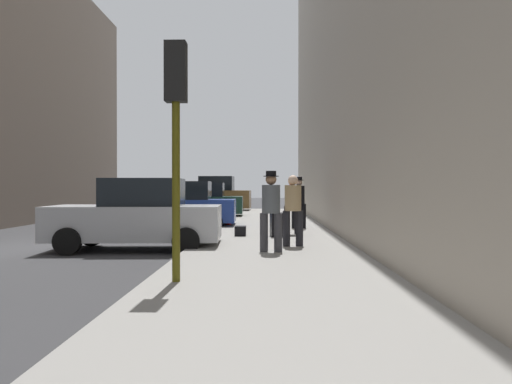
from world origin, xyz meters
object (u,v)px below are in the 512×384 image
Objects in this scene: parked_dark_green_sedan at (202,202)px; fire_hydrant at (229,216)px; pedestrian_with_fedora at (299,200)px; duffel_bag at (240,231)px; pedestrian_with_beanie at (271,207)px; traffic_light at (176,108)px; pedestrian_in_red_jacket at (292,203)px; parked_blue_sedan at (181,206)px; parked_silver_sedan at (137,216)px; parked_bronze_suv at (214,196)px; pedestrian_in_tan_coat at (293,206)px; rolling_suitcase at (277,225)px.

parked_dark_green_sedan reaches higher than fire_hydrant.
duffel_bag is (-1.88, -2.64, -0.85)m from pedestrian_with_fedora.
pedestrian_with_beanie is 4.04× the size of duffel_bag.
pedestrian_in_red_jacket is at bearing 74.33° from traffic_light.
parked_dark_green_sedan is at bearing 90.00° from parked_blue_sedan.
parked_blue_sedan is (0.00, 6.35, 0.00)m from parked_silver_sedan.
parked_bronze_suv is 23.70m from traffic_light.
parked_blue_sedan is 6.14m from parked_dark_green_sedan.
parked_dark_green_sedan is 6.18m from parked_bronze_suv.
fire_hydrant is (1.80, 0.04, -0.35)m from parked_blue_sedan.
duffel_bag is (-1.40, 2.53, -0.81)m from pedestrian_in_tan_coat.
rolling_suitcase is at bearing -9.32° from duffel_bag.
pedestrian_in_tan_coat is (3.86, -12.84, 0.26)m from parked_dark_green_sedan.
parked_dark_green_sedan is 8.81m from pedestrian_with_fedora.
parked_bronze_suv reaches higher than pedestrian_in_red_jacket.
pedestrian_in_red_jacket is (4.01, 2.78, 0.26)m from parked_silver_sedan.
pedestrian_with_beanie is (-1.03, -6.26, 0.00)m from pedestrian_with_fedora.
parked_blue_sedan is 2.48× the size of pedestrian_in_red_jacket.
pedestrian_with_fedora is at bearing 84.65° from pedestrian_in_tan_coat.
parked_silver_sedan is at bearing -131.99° from pedestrian_with_fedora.
pedestrian_with_beanie is (-0.54, -1.09, 0.03)m from pedestrian_in_tan_coat.
fire_hydrant is 0.40× the size of pedestrian_with_beanie.
parked_bronze_suv reaches higher than parked_silver_sedan.
fire_hydrant is 7.07m from pedestrian_in_tan_coat.
parked_bronze_suv is 4.49× the size of rolling_suitcase.
duffel_bag is at bearing 41.57° from parked_silver_sedan.
pedestrian_with_fedora reaches higher than parked_silver_sedan.
pedestrian_in_tan_coat is (3.86, -19.02, 0.07)m from parked_bronze_suv.
rolling_suitcase is at bearing 76.37° from traffic_light.
pedestrian_in_tan_coat is (3.86, -6.69, 0.26)m from parked_blue_sedan.
parked_dark_green_sedan is at bearing -90.00° from parked_bronze_suv.
pedestrian_with_beanie is at bearing -79.03° from fire_hydrant.
pedestrian_with_beanie is (1.47, 3.46, -1.62)m from traffic_light.
pedestrian_with_fedora is (2.49, 9.73, -1.62)m from traffic_light.
pedestrian_in_tan_coat is (-0.49, -5.18, -0.03)m from pedestrian_with_fedora.
rolling_suitcase is (3.53, -10.48, -0.36)m from parked_dark_green_sedan.
parked_blue_sedan is at bearing 160.76° from pedestrian_with_fedora.
pedestrian_with_fedora is 4.04× the size of duffel_bag.
pedestrian_in_red_jacket reaches higher than fire_hydrant.
traffic_light is 2.11× the size of pedestrian_in_red_jacket.
rolling_suitcase is at bearing -106.18° from pedestrian_with_fedora.
pedestrian_with_beanie is at bearing -80.62° from parked_bronze_suv.
parked_dark_green_sedan is 1.18× the size of traffic_light.
fire_hydrant is 4.27m from pedestrian_in_red_jacket.
pedestrian_with_fedora is (4.35, -13.84, 0.10)m from parked_bronze_suv.
fire_hydrant is 11.51m from traffic_light.
pedestrian_in_tan_coat is 1.22m from pedestrian_with_beanie.
traffic_light is at bearing -94.93° from duffel_bag.
fire_hydrant is at bearing 1.42° from parked_blue_sedan.
traffic_light is at bearing -85.50° from parked_bronze_suv.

